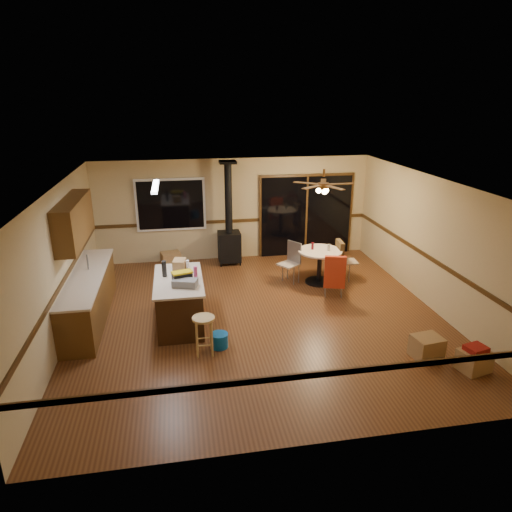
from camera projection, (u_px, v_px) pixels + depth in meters
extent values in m
plane|color=#5B3319|center=(259.00, 317.00, 8.89)|extent=(7.00, 7.00, 0.00)
plane|color=silver|center=(259.00, 184.00, 8.01)|extent=(7.00, 7.00, 0.00)
plane|color=tan|center=(234.00, 209.00, 11.70)|extent=(7.00, 0.00, 7.00)
plane|color=tan|center=(314.00, 353.00, 5.20)|extent=(7.00, 0.00, 7.00)
plane|color=tan|center=(60.00, 265.00, 7.88)|extent=(0.00, 7.00, 7.00)
plane|color=tan|center=(433.00, 244.00, 9.02)|extent=(0.00, 7.00, 7.00)
cube|color=black|center=(171.00, 205.00, 11.32)|extent=(1.72, 0.10, 1.32)
cube|color=black|center=(306.00, 216.00, 12.05)|extent=(2.52, 0.10, 2.10)
cube|color=#5A3816|center=(89.00, 298.00, 8.68)|extent=(0.60, 3.00, 0.86)
cube|color=beige|center=(86.00, 276.00, 8.53)|extent=(0.64, 3.04, 0.04)
cube|color=#5A3816|center=(74.00, 221.00, 8.36)|extent=(0.35, 2.00, 0.80)
cube|color=#321C0C|center=(180.00, 302.00, 8.50)|extent=(0.80, 1.60, 0.86)
cube|color=beige|center=(178.00, 280.00, 8.35)|extent=(0.88, 1.68, 0.04)
cube|color=black|center=(229.00, 246.00, 11.53)|extent=(0.55, 0.50, 0.75)
cylinder|color=black|center=(228.00, 197.00, 11.11)|extent=(0.18, 0.18, 1.77)
cylinder|color=brown|center=(323.00, 185.00, 9.75)|extent=(0.24, 0.24, 0.10)
cylinder|color=brown|center=(324.00, 173.00, 9.66)|extent=(0.05, 0.05, 0.16)
sphere|color=#FFD88C|center=(323.00, 191.00, 9.79)|extent=(0.16, 0.16, 0.16)
cube|color=white|center=(155.00, 186.00, 8.01)|extent=(0.10, 1.20, 0.04)
cube|color=slate|center=(185.00, 283.00, 8.00)|extent=(0.48, 0.35, 0.13)
cube|color=black|center=(182.00, 278.00, 8.14)|extent=(0.38, 0.27, 0.19)
cube|color=gold|center=(182.00, 272.00, 8.11)|extent=(0.40, 0.28, 0.03)
cube|color=olive|center=(180.00, 265.00, 8.75)|extent=(0.28, 0.34, 0.20)
cylinder|color=black|center=(164.00, 269.00, 8.41)|extent=(0.11, 0.11, 0.30)
cylinder|color=#D84C8C|center=(196.00, 272.00, 8.36)|extent=(0.08, 0.08, 0.22)
cylinder|color=white|center=(188.00, 265.00, 8.76)|extent=(0.08, 0.08, 0.19)
cylinder|color=tan|center=(204.00, 336.00, 7.51)|extent=(0.47, 0.47, 0.67)
cylinder|color=blue|center=(219.00, 340.00, 7.78)|extent=(0.35, 0.35, 0.25)
cylinder|color=black|center=(319.00, 281.00, 10.50)|extent=(0.62, 0.62, 0.04)
cylinder|color=black|center=(319.00, 266.00, 10.37)|extent=(0.10, 0.10, 0.70)
cylinder|color=beige|center=(320.00, 251.00, 10.25)|extent=(0.99, 0.99, 0.04)
cylinder|color=#590C14|center=(313.00, 246.00, 10.29)|extent=(0.08, 0.08, 0.16)
cylinder|color=beige|center=(329.00, 247.00, 10.20)|extent=(0.06, 0.06, 0.15)
cube|color=tan|center=(288.00, 264.00, 10.33)|extent=(0.56, 0.56, 0.03)
cube|color=slate|center=(294.00, 252.00, 10.37)|extent=(0.25, 0.35, 0.50)
cube|color=tan|center=(334.00, 275.00, 9.72)|extent=(0.49, 0.49, 0.03)
cube|color=slate|center=(335.00, 267.00, 9.46)|extent=(0.39, 0.14, 0.50)
cube|color=#BA2F15|center=(335.00, 272.00, 9.47)|extent=(0.45, 0.21, 0.70)
cube|color=tan|center=(348.00, 261.00, 10.52)|extent=(0.43, 0.43, 0.03)
cube|color=slate|center=(341.00, 251.00, 10.42)|extent=(0.07, 0.40, 0.50)
cube|color=#3D2D17|center=(339.00, 256.00, 10.45)|extent=(0.14, 0.45, 0.70)
cube|color=olive|center=(171.00, 259.00, 11.43)|extent=(0.53, 0.46, 0.37)
cube|color=olive|center=(474.00, 360.00, 7.11)|extent=(0.52, 0.47, 0.34)
cube|color=olive|center=(427.00, 347.00, 7.46)|extent=(0.50, 0.45, 0.37)
cube|color=maroon|center=(476.00, 349.00, 7.04)|extent=(0.36, 0.32, 0.08)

